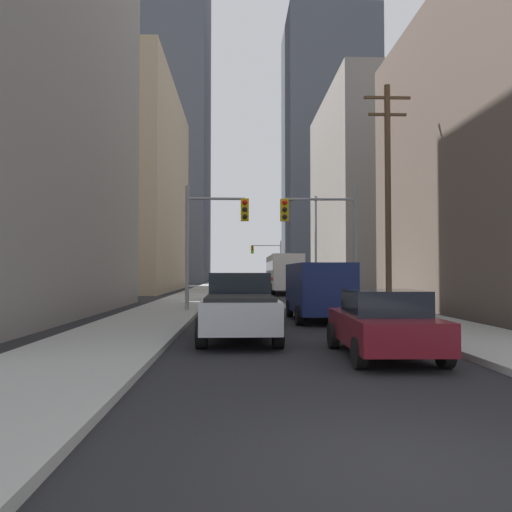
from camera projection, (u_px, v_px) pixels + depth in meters
The scene contains 20 objects.
ground_plane at pixel (403, 469), 4.87m from camera, with size 400.00×400.00×0.00m, color black.
sidewalk_left at pixel (206, 289), 54.63m from camera, with size 3.36×160.00×0.15m, color #9E9E99.
sidewalk_right at pixel (298, 289), 55.00m from camera, with size 3.36×160.00×0.15m, color #9E9E99.
city_bus at pixel (283, 272), 44.90m from camera, with size 2.67×11.52×3.40m.
pickup_truck_silver at pixel (240, 306), 14.47m from camera, with size 2.20×5.42×1.90m.
cargo_van_navy at pixel (318, 288), 19.84m from camera, with size 2.16×5.24×2.26m.
sedan_maroon at pixel (383, 323), 11.26m from camera, with size 1.95×4.25×1.52m.
sedan_grey at pixel (235, 296), 24.45m from camera, with size 1.95×4.24×1.52m.
sedan_green at pixel (235, 290), 32.84m from camera, with size 1.96×4.26×1.52m.
sedan_white at pixel (235, 285), 45.76m from camera, with size 1.95×4.23×1.52m.
sedan_blue at pixel (238, 283), 54.15m from camera, with size 1.95×4.23×1.52m.
traffic_signal_near_left at pixel (214, 228), 23.62m from camera, with size 2.99×0.44×6.00m.
traffic_signal_near_right at pixel (323, 228), 23.81m from camera, with size 3.67×0.44×6.00m.
traffic_signal_far_right at pixel (268, 256), 64.94m from camera, with size 3.98×0.44×6.00m.
utility_pole_right at pixel (388, 193), 23.39m from camera, with size 2.20×0.28×10.73m.
street_lamp_right at pixel (311, 237), 36.51m from camera, with size 2.22×0.32×7.50m.
building_left_mid_office at pixel (105, 190), 53.12m from camera, with size 15.16×25.79×21.33m, color tan.
building_left_far_tower at pixel (166, 90), 97.60m from camera, with size 16.27×21.98×74.90m, color #4C515B.
building_right_mid_block at pixel (405, 194), 52.75m from camera, with size 16.99×20.30×20.29m, color gray.
building_right_far_highrise at pixel (329, 152), 98.92m from camera, with size 17.11×18.43×51.36m, color #4C515B.
Camera 1 is at (-1.62, -4.88, 1.92)m, focal length 35.16 mm.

